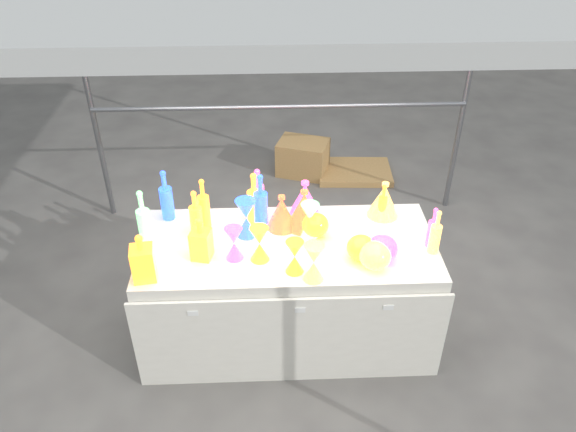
{
  "coord_description": "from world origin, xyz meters",
  "views": [
    {
      "loc": [
        -0.11,
        -2.72,
        2.82
      ],
      "look_at": [
        0.0,
        0.0,
        0.95
      ],
      "focal_mm": 35.0,
      "sensor_mm": 36.0,
      "label": 1
    }
  ],
  "objects_px": {
    "display_table": "(288,290)",
    "lampshade_0": "(282,212)",
    "globe_0": "(361,249)",
    "decanter_0": "(201,238)",
    "hourglass_0": "(295,257)",
    "bottle_0": "(196,213)",
    "cardboard_box_closed": "(303,157)"
  },
  "relations": [
    {
      "from": "bottle_0",
      "to": "lampshade_0",
      "type": "height_order",
      "value": "bottle_0"
    },
    {
      "from": "hourglass_0",
      "to": "globe_0",
      "type": "relative_size",
      "value": 1.24
    },
    {
      "from": "decanter_0",
      "to": "hourglass_0",
      "type": "bearing_deg",
      "value": -3.26
    },
    {
      "from": "display_table",
      "to": "decanter_0",
      "type": "relative_size",
      "value": 6.73
    },
    {
      "from": "globe_0",
      "to": "display_table",
      "type": "bearing_deg",
      "value": 159.95
    },
    {
      "from": "bottle_0",
      "to": "decanter_0",
      "type": "bearing_deg",
      "value": -78.02
    },
    {
      "from": "bottle_0",
      "to": "globe_0",
      "type": "xyz_separation_m",
      "value": [
        0.97,
        -0.28,
        -0.09
      ]
    },
    {
      "from": "decanter_0",
      "to": "hourglass_0",
      "type": "relative_size",
      "value": 1.31
    },
    {
      "from": "bottle_0",
      "to": "lampshade_0",
      "type": "xyz_separation_m",
      "value": [
        0.52,
        0.05,
        -0.04
      ]
    },
    {
      "from": "hourglass_0",
      "to": "decanter_0",
      "type": "bearing_deg",
      "value": 164.08
    },
    {
      "from": "display_table",
      "to": "lampshade_0",
      "type": "bearing_deg",
      "value": 100.14
    },
    {
      "from": "decanter_0",
      "to": "bottle_0",
      "type": "bearing_deg",
      "value": 114.64
    },
    {
      "from": "decanter_0",
      "to": "globe_0",
      "type": "xyz_separation_m",
      "value": [
        0.93,
        -0.05,
        -0.07
      ]
    },
    {
      "from": "bottle_0",
      "to": "cardboard_box_closed",
      "type": "bearing_deg",
      "value": 68.56
    },
    {
      "from": "bottle_0",
      "to": "hourglass_0",
      "type": "distance_m",
      "value": 0.7
    },
    {
      "from": "cardboard_box_closed",
      "to": "hourglass_0",
      "type": "distance_m",
      "value": 2.51
    },
    {
      "from": "bottle_0",
      "to": "decanter_0",
      "type": "relative_size",
      "value": 1.14
    },
    {
      "from": "display_table",
      "to": "globe_0",
      "type": "height_order",
      "value": "globe_0"
    },
    {
      "from": "globe_0",
      "to": "hourglass_0",
      "type": "bearing_deg",
      "value": -165.26
    },
    {
      "from": "cardboard_box_closed",
      "to": "bottle_0",
      "type": "height_order",
      "value": "bottle_0"
    },
    {
      "from": "cardboard_box_closed",
      "to": "bottle_0",
      "type": "bearing_deg",
      "value": -92.5
    },
    {
      "from": "display_table",
      "to": "cardboard_box_closed",
      "type": "xyz_separation_m",
      "value": [
        0.24,
        2.15,
        -0.2
      ]
    },
    {
      "from": "cardboard_box_closed",
      "to": "globe_0",
      "type": "bearing_deg",
      "value": -66.55
    },
    {
      "from": "display_table",
      "to": "cardboard_box_closed",
      "type": "relative_size",
      "value": 3.92
    },
    {
      "from": "cardboard_box_closed",
      "to": "lampshade_0",
      "type": "height_order",
      "value": "lampshade_0"
    },
    {
      "from": "globe_0",
      "to": "lampshade_0",
      "type": "distance_m",
      "value": 0.56
    },
    {
      "from": "decanter_0",
      "to": "cardboard_box_closed",
      "type": "bearing_deg",
      "value": 84.38
    },
    {
      "from": "hourglass_0",
      "to": "lampshade_0",
      "type": "xyz_separation_m",
      "value": [
        -0.06,
        0.44,
        0.01
      ]
    },
    {
      "from": "bottle_0",
      "to": "globe_0",
      "type": "relative_size",
      "value": 1.86
    },
    {
      "from": "decanter_0",
      "to": "lampshade_0",
      "type": "height_order",
      "value": "decanter_0"
    },
    {
      "from": "globe_0",
      "to": "decanter_0",
      "type": "bearing_deg",
      "value": 176.95
    },
    {
      "from": "display_table",
      "to": "bottle_0",
      "type": "height_order",
      "value": "bottle_0"
    }
  ]
}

